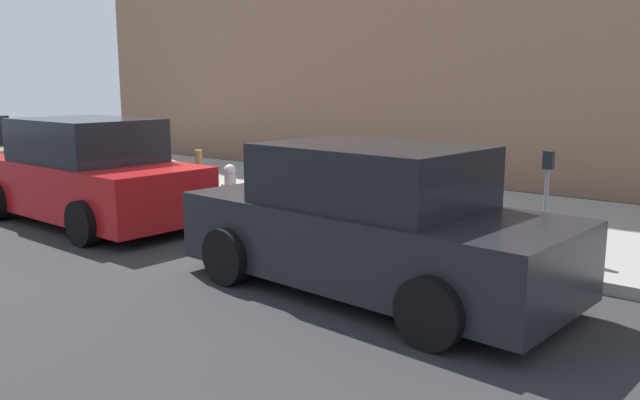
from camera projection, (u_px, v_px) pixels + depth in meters
ground_plane at (235, 223)px, 10.40m from camera, size 40.00×40.00×0.00m
sidewalk_curb at (331, 198)px, 12.28m from camera, size 18.00×5.00×0.14m
suitcase_silver_0 at (474, 224)px, 8.35m from camera, size 0.41×0.22×0.75m
suitcase_maroon_1 at (435, 216)px, 8.57m from camera, size 0.38×0.21×0.97m
suitcase_olive_2 at (408, 213)px, 8.94m from camera, size 0.38×0.26×0.82m
suitcase_black_3 at (376, 203)px, 9.18m from camera, size 0.38×0.25×1.00m
suitcase_navy_4 at (345, 202)px, 9.51m from camera, size 0.49×0.28×0.93m
suitcase_teal_5 at (321, 199)px, 9.92m from camera, size 0.38×0.24×0.84m
suitcase_red_6 at (298, 196)px, 10.23m from camera, size 0.37×0.25×0.85m
suitcase_silver_7 at (270, 197)px, 10.47m from camera, size 0.44×0.26×0.79m
fire_hydrant at (230, 183)px, 11.15m from camera, size 0.39×0.21×0.71m
bollard_post at (199, 176)px, 11.42m from camera, size 0.13×0.13×0.92m
parking_meter at (547, 187)px, 7.86m from camera, size 0.12×0.09×1.27m
parked_car_charcoal_0 at (370, 224)px, 6.83m from camera, size 4.36×2.10×1.59m
parked_car_red_1 at (88, 175)px, 10.28m from camera, size 4.34×2.02×1.67m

